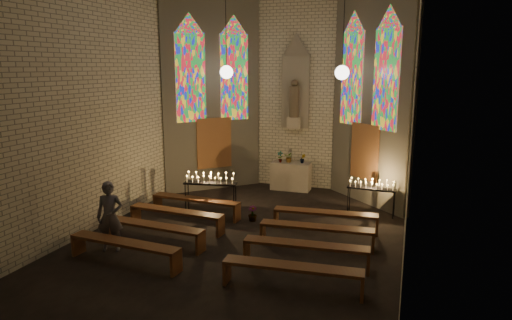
# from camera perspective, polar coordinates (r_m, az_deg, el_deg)

# --- Properties ---
(floor) EXTENTS (12.00, 12.00, 0.00)m
(floor) POSITION_cam_1_polar(r_m,az_deg,el_deg) (11.70, -2.51, -10.40)
(floor) COLOR black
(floor) RESTS_ON ground
(room) EXTENTS (8.22, 12.43, 7.00)m
(room) POSITION_cam_1_polar(r_m,az_deg,el_deg) (14.06, 2.42, 8.88)
(room) COLOR beige
(room) RESTS_ON ground
(altar) EXTENTS (1.40, 0.60, 1.00)m
(altar) POSITION_cam_1_polar(r_m,az_deg,el_deg) (16.51, 4.37, -2.03)
(altar) COLOR #B2A791
(altar) RESTS_ON ground
(flower_vase_left) EXTENTS (0.22, 0.16, 0.41)m
(flower_vase_left) POSITION_cam_1_polar(r_m,az_deg,el_deg) (16.38, 3.03, 0.40)
(flower_vase_left) COLOR #4C723F
(flower_vase_left) RESTS_ON altar
(flower_vase_center) EXTENTS (0.37, 0.33, 0.38)m
(flower_vase_center) POSITION_cam_1_polar(r_m,az_deg,el_deg) (16.41, 4.16, 0.36)
(flower_vase_center) COLOR #4C723F
(flower_vase_center) RESTS_ON altar
(flower_vase_right) EXTENTS (0.22, 0.19, 0.34)m
(flower_vase_right) POSITION_cam_1_polar(r_m,az_deg,el_deg) (16.30, 5.85, 0.19)
(flower_vase_right) COLOR #4C723F
(flower_vase_right) RESTS_ON altar
(aisle_flower_pot) EXTENTS (0.32, 0.32, 0.44)m
(aisle_flower_pot) POSITION_cam_1_polar(r_m,az_deg,el_deg) (13.23, -0.45, -6.73)
(aisle_flower_pot) COLOR #4C723F
(aisle_flower_pot) RESTS_ON ground
(votive_stand_left) EXTENTS (1.64, 0.65, 1.17)m
(votive_stand_left) POSITION_cam_1_polar(r_m,az_deg,el_deg) (13.84, -5.73, -2.56)
(votive_stand_left) COLOR black
(votive_stand_left) RESTS_ON ground
(votive_stand_right) EXTENTS (1.44, 0.44, 1.04)m
(votive_stand_right) POSITION_cam_1_polar(r_m,az_deg,el_deg) (14.01, 14.26, -3.18)
(votive_stand_right) COLOR black
(votive_stand_right) RESTS_ON ground
(pew_left_0) EXTENTS (2.82, 0.60, 0.54)m
(pew_left_0) POSITION_cam_1_polar(r_m,az_deg,el_deg) (13.77, -7.55, -5.15)
(pew_left_0) COLOR #552F18
(pew_left_0) RESTS_ON ground
(pew_right_0) EXTENTS (2.82, 0.60, 0.54)m
(pew_right_0) POSITION_cam_1_polar(r_m,az_deg,el_deg) (12.59, 8.67, -6.80)
(pew_right_0) COLOR #552F18
(pew_right_0) RESTS_ON ground
(pew_left_1) EXTENTS (2.82, 0.60, 0.54)m
(pew_left_1) POSITION_cam_1_polar(r_m,az_deg,el_deg) (12.75, -9.95, -6.60)
(pew_left_1) COLOR #552F18
(pew_left_1) RESTS_ON ground
(pew_right_1) EXTENTS (2.82, 0.60, 0.54)m
(pew_right_1) POSITION_cam_1_polar(r_m,az_deg,el_deg) (11.47, 7.58, -8.61)
(pew_right_1) COLOR #552F18
(pew_right_1) RESTS_ON ground
(pew_left_2) EXTENTS (2.82, 0.60, 0.54)m
(pew_left_2) POSITION_cam_1_polar(r_m,az_deg,el_deg) (11.78, -12.77, -8.27)
(pew_left_2) COLOR #552F18
(pew_left_2) RESTS_ON ground
(pew_right_2) EXTENTS (2.82, 0.60, 0.54)m
(pew_right_2) POSITION_cam_1_polar(r_m,az_deg,el_deg) (10.38, 6.24, -10.81)
(pew_right_2) COLOR #552F18
(pew_right_2) RESTS_ON ground
(pew_left_3) EXTENTS (2.82, 0.60, 0.54)m
(pew_left_3) POSITION_cam_1_polar(r_m,az_deg,el_deg) (10.85, -16.13, -10.21)
(pew_left_3) COLOR #552F18
(pew_left_3) RESTS_ON ground
(pew_right_3) EXTENTS (2.82, 0.60, 0.54)m
(pew_right_3) POSITION_cam_1_polar(r_m,az_deg,el_deg) (9.31, 4.56, -13.52)
(pew_right_3) COLOR #552F18
(pew_right_3) RESTS_ON ground
(visitor) EXTENTS (0.73, 0.62, 1.71)m
(visitor) POSITION_cam_1_polar(r_m,az_deg,el_deg) (11.57, -17.79, -6.73)
(visitor) COLOR #504F59
(visitor) RESTS_ON ground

